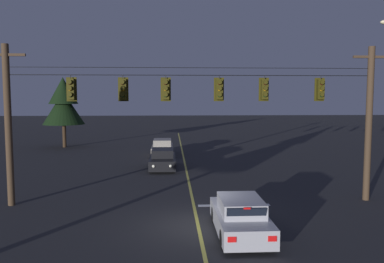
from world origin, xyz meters
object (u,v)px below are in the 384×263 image
object	(u,v)px
traffic_light_far_right	(321,89)
traffic_light_left_inner	(123,89)
car_waiting_near_lane	(240,217)
traffic_light_right_inner	(219,89)
traffic_light_leftmost	(71,89)
tree_verge_far	(63,103)
car_oncoming_trailing	(162,148)
car_oncoming_lead	(163,160)
traffic_light_rightmost	(265,89)
traffic_light_centre	(166,89)

from	to	relation	value
traffic_light_far_right	traffic_light_left_inner	bearing A→B (deg)	180.00
traffic_light_far_right	car_waiting_near_lane	bearing A→B (deg)	-136.52
traffic_light_right_inner	traffic_light_far_right	size ratio (longest dim) A/B	1.00
traffic_light_leftmost	car_waiting_near_lane	bearing A→B (deg)	-31.50
traffic_light_leftmost	traffic_light_far_right	bearing A→B (deg)	0.00
tree_verge_far	traffic_light_far_right	bearing A→B (deg)	-49.80
car_waiting_near_lane	car_oncoming_trailing	distance (m)	19.97
traffic_light_leftmost	car_oncoming_lead	xyz separation A→B (m)	(4.04, 8.98, -4.81)
traffic_light_right_inner	traffic_light_leftmost	bearing A→B (deg)	180.00
car_waiting_near_lane	tree_verge_far	world-z (taller)	tree_verge_far
traffic_light_right_inner	traffic_light_left_inner	bearing A→B (deg)	180.00
car_waiting_near_lane	traffic_light_right_inner	bearing A→B (deg)	93.34
traffic_light_leftmost	traffic_light_rightmost	bearing A→B (deg)	0.00
car_waiting_near_lane	traffic_light_centre	bearing A→B (deg)	122.36
traffic_light_centre	tree_verge_far	world-z (taller)	tree_verge_far
traffic_light_right_inner	traffic_light_far_right	distance (m)	4.90
tree_verge_far	traffic_light_left_inner	bearing A→B (deg)	-68.15
traffic_light_leftmost	car_waiting_near_lane	distance (m)	9.70
traffic_light_far_right	car_oncoming_trailing	xyz separation A→B (m)	(-7.94, 15.29, -4.81)
traffic_light_far_right	tree_verge_far	size ratio (longest dim) A/B	0.17
traffic_light_left_inner	traffic_light_centre	xyz separation A→B (m)	(2.00, 0.00, 0.00)
car_oncoming_trailing	traffic_light_rightmost	bearing A→B (deg)	-71.19
traffic_light_centre	car_oncoming_trailing	distance (m)	16.04
traffic_light_left_inner	car_oncoming_trailing	xyz separation A→B (m)	(1.49, 15.29, -4.81)
traffic_light_far_right	car_oncoming_lead	xyz separation A→B (m)	(-7.78, 8.98, -4.81)
car_oncoming_trailing	tree_verge_far	bearing A→B (deg)	149.33
traffic_light_left_inner	traffic_light_rightmost	world-z (taller)	same
traffic_light_rightmost	car_waiting_near_lane	bearing A→B (deg)	-113.49
traffic_light_right_inner	traffic_light_far_right	xyz separation A→B (m)	(4.90, 0.00, 0.00)
traffic_light_leftmost	traffic_light_centre	size ratio (longest dim) A/B	1.00
traffic_light_far_right	tree_verge_far	distance (m)	27.80
traffic_light_leftmost	car_oncoming_lead	bearing A→B (deg)	65.78
car_waiting_near_lane	car_oncoming_lead	bearing A→B (deg)	103.21
car_oncoming_lead	car_oncoming_trailing	xyz separation A→B (m)	(-0.16, 6.31, 0.00)
traffic_light_centre	traffic_light_far_right	size ratio (longest dim) A/B	1.00
car_oncoming_lead	traffic_light_rightmost	bearing A→B (deg)	-60.64
traffic_light_centre	car_waiting_near_lane	world-z (taller)	traffic_light_centre
traffic_light_centre	car_oncoming_lead	world-z (taller)	traffic_light_centre
traffic_light_far_right	tree_verge_far	bearing A→B (deg)	130.20
traffic_light_right_inner	car_waiting_near_lane	xyz separation A→B (m)	(0.26, -4.40, -4.81)
traffic_light_far_right	tree_verge_far	world-z (taller)	tree_verge_far
car_oncoming_trailing	car_waiting_near_lane	bearing A→B (deg)	-80.49
traffic_light_left_inner	tree_verge_far	bearing A→B (deg)	111.85
car_waiting_near_lane	car_oncoming_trailing	xyz separation A→B (m)	(-3.30, 19.69, -0.00)
traffic_light_rightmost	car_waiting_near_lane	world-z (taller)	traffic_light_rightmost
traffic_light_centre	car_oncoming_trailing	world-z (taller)	traffic_light_centre
traffic_light_far_right	car_waiting_near_lane	world-z (taller)	traffic_light_far_right
traffic_light_right_inner	traffic_light_rightmost	distance (m)	2.17
car_oncoming_lead	traffic_light_centre	bearing A→B (deg)	-87.75
traffic_light_leftmost	traffic_light_left_inner	size ratio (longest dim) A/B	1.00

